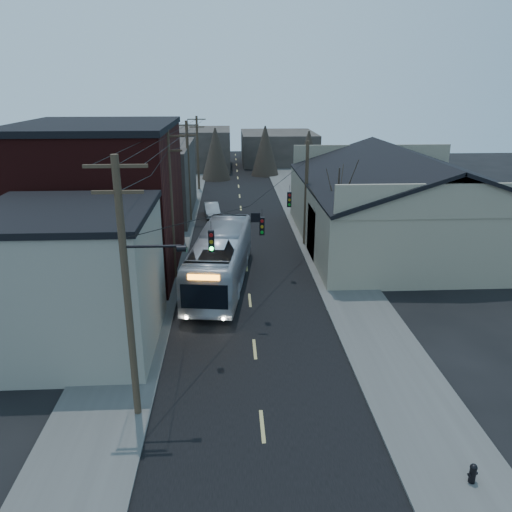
# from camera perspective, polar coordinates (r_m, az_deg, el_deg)

# --- Properties ---
(ground) EXTENTS (160.00, 160.00, 0.00)m
(ground) POSITION_cam_1_polar(r_m,az_deg,el_deg) (19.19, 1.14, -22.58)
(ground) COLOR black
(ground) RESTS_ON ground
(road_surface) EXTENTS (9.00, 110.00, 0.02)m
(road_surface) POSITION_cam_1_polar(r_m,az_deg,el_deg) (46.09, -1.52, 3.12)
(road_surface) COLOR black
(road_surface) RESTS_ON ground
(sidewalk_left) EXTENTS (4.00, 110.00, 0.12)m
(sidewalk_left) POSITION_cam_1_polar(r_m,az_deg,el_deg) (46.38, -9.58, 3.02)
(sidewalk_left) COLOR #474744
(sidewalk_left) RESTS_ON ground
(sidewalk_right) EXTENTS (4.00, 110.00, 0.12)m
(sidewalk_right) POSITION_cam_1_polar(r_m,az_deg,el_deg) (46.68, 6.49, 3.28)
(sidewalk_right) COLOR #474744
(sidewalk_right) RESTS_ON ground
(building_clapboard) EXTENTS (8.00, 8.00, 7.00)m
(building_clapboard) POSITION_cam_1_polar(r_m,az_deg,el_deg) (26.27, -20.31, -2.75)
(building_clapboard) COLOR gray
(building_clapboard) RESTS_ON ground
(building_brick) EXTENTS (10.00, 12.00, 10.00)m
(building_brick) POSITION_cam_1_polar(r_m,az_deg,el_deg) (36.25, -17.23, 5.95)
(building_brick) COLOR black
(building_brick) RESTS_ON ground
(building_left_far) EXTENTS (9.00, 14.00, 7.00)m
(building_left_far) POSITION_cam_1_polar(r_m,az_deg,el_deg) (51.80, -12.42, 8.45)
(building_left_far) COLOR #2F2A25
(building_left_far) RESTS_ON ground
(warehouse) EXTENTS (16.16, 20.60, 7.73)m
(warehouse) POSITION_cam_1_polar(r_m,az_deg,el_deg) (42.93, 16.33, 4.85)
(warehouse) COLOR gray
(warehouse) RESTS_ON ground
(building_far_left) EXTENTS (10.00, 12.00, 6.00)m
(building_far_left) POSITION_cam_1_polar(r_m,az_deg,el_deg) (80.02, -6.64, 12.08)
(building_far_left) COLOR #2F2A25
(building_far_left) RESTS_ON ground
(building_far_right) EXTENTS (12.00, 14.00, 5.00)m
(building_far_right) POSITION_cam_1_polar(r_m,az_deg,el_deg) (85.28, 2.53, 12.28)
(building_far_right) COLOR #2F2A25
(building_far_right) RESTS_ON ground
(bare_tree) EXTENTS (0.40, 0.40, 7.20)m
(bare_tree) POSITION_cam_1_polar(r_m,az_deg,el_deg) (36.28, 9.22, 4.30)
(bare_tree) COLOR black
(bare_tree) RESTS_ON ground
(utility_lines) EXTENTS (11.24, 45.28, 10.50)m
(utility_lines) POSITION_cam_1_polar(r_m,az_deg,el_deg) (39.25, -5.93, 7.61)
(utility_lines) COLOR #382B1E
(utility_lines) RESTS_ON ground
(bus) EXTENTS (4.56, 13.08, 3.57)m
(bus) POSITION_cam_1_polar(r_m,az_deg,el_deg) (32.98, -4.09, -0.32)
(bus) COLOR #ADB2BA
(bus) RESTS_ON ground
(parked_car) EXTENTS (1.90, 4.13, 1.31)m
(parked_car) POSITION_cam_1_polar(r_m,az_deg,el_deg) (50.63, -5.09, 5.29)
(parked_car) COLOR #A8ACB0
(parked_car) RESTS_ON ground
(fire_hydrant) EXTENTS (0.35, 0.25, 0.73)m
(fire_hydrant) POSITION_cam_1_polar(r_m,az_deg,el_deg) (19.49, 23.54, -21.75)
(fire_hydrant) COLOR black
(fire_hydrant) RESTS_ON sidewalk_right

